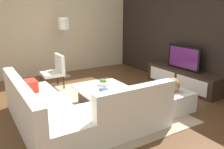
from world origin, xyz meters
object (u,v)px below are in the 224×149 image
television (184,58)px  book_stack (104,90)px  ottoman (172,101)px  fruit_bowl (104,83)px  decorative_ball (173,85)px  floor_lamp (64,28)px  sectional_couch (72,112)px  accent_chair_near (55,69)px  media_console (182,79)px  coffee_table (104,96)px

television → book_stack: (0.12, -2.41, -0.39)m
ottoman → fruit_bowl: fruit_bowl is taller
decorative_ball → book_stack: (-0.76, -1.16, -0.13)m
floor_lamp → fruit_bowl: (2.33, 0.01, -1.04)m
fruit_bowl → ottoman: bearing=39.2°
fruit_bowl → decorative_ball: decorative_ball is taller
sectional_couch → floor_lamp: 3.51m
television → fruit_bowl: bearing=-97.3°
accent_chair_near → ottoman: size_ratio=1.24×
media_console → book_stack: media_console is taller
media_console → accent_chair_near: bearing=-122.6°
sectional_couch → fruit_bowl: size_ratio=8.77×
fruit_bowl → book_stack: fruit_bowl is taller
ottoman → decorative_ball: (0.00, 0.00, 0.34)m
ottoman → fruit_bowl: 1.51m
accent_chair_near → decorative_ball: accent_chair_near is taller
coffee_table → decorative_ball: (0.98, 1.04, 0.34)m
coffee_table → book_stack: bearing=-27.9°
floor_lamp → book_stack: size_ratio=8.87×
floor_lamp → decorative_ball: (3.49, 0.95, -0.93)m
television → coffee_table: bearing=-92.5°
accent_chair_near → decorative_ball: size_ratio=3.05×
media_console → fruit_bowl: size_ratio=7.70×
floor_lamp → ottoman: floor_lamp is taller
coffee_table → floor_lamp: floor_lamp is taller
accent_chair_near → floor_lamp: size_ratio=0.50×
decorative_ball → ottoman: bearing=0.0°
floor_lamp → decorative_ball: bearing=15.3°
coffee_table → ottoman: (0.98, 1.04, -0.00)m
decorative_ball → book_stack: bearing=-123.2°
media_console → sectional_couch: sectional_couch is taller
accent_chair_near → coffee_table: bearing=10.1°
coffee_table → decorative_ball: size_ratio=3.73×
media_console → sectional_couch: (0.52, -3.29, 0.05)m
accent_chair_near → book_stack: accent_chair_near is taller
media_console → book_stack: 2.42m
media_console → coffee_table: media_console is taller
ottoman → decorative_ball: decorative_ball is taller
television → fruit_bowl: 2.25m
media_console → ottoman: 1.53m
coffee_table → television: bearing=87.5°
media_console → television: size_ratio=2.14×
television → coffee_table: television is taller
fruit_bowl → decorative_ball: bearing=39.2°
sectional_couch → decorative_ball: 2.08m
accent_chair_near → decorative_ball: (2.66, 1.54, 0.05)m
floor_lamp → ottoman: (3.49, 0.95, -1.27)m
coffee_table → sectional_couch: bearing=-58.0°
television → floor_lamp: (-2.61, -2.21, 0.66)m
floor_lamp → fruit_bowl: bearing=0.2°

